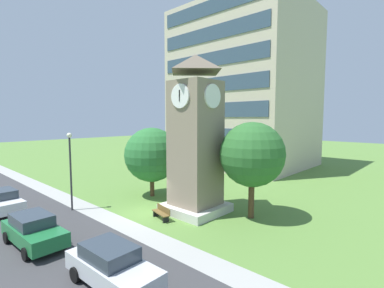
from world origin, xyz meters
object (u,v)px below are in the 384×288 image
at_px(parked_car_white, 4,201).
at_px(tree_by_building, 252,155).
at_px(street_lamp, 70,163).
at_px(park_bench, 162,213).
at_px(parked_car_green, 34,230).
at_px(tree_streetside, 152,155).
at_px(clock_tower, 195,143).
at_px(parked_car_silver, 112,265).

bearing_deg(parked_car_white, tree_by_building, 39.49).
bearing_deg(street_lamp, tree_by_building, 35.90).
xyz_separation_m(park_bench, tree_by_building, (4.36, 4.45, 3.98)).
relative_size(tree_by_building, parked_car_green, 1.42).
distance_m(park_bench, parked_car_green, 7.66).
bearing_deg(parked_car_green, tree_streetside, 105.29).
bearing_deg(parked_car_green, clock_tower, 74.54).
relative_size(park_bench, parked_car_silver, 0.40).
xyz_separation_m(clock_tower, parked_car_green, (-2.79, -10.08, -4.28)).
height_order(park_bench, parked_car_green, parked_car_green).
bearing_deg(parked_car_green, parked_car_silver, 8.04).
distance_m(park_bench, tree_by_building, 7.39).
relative_size(park_bench, street_lamp, 0.32).
bearing_deg(parked_car_green, park_bench, 73.91).
distance_m(street_lamp, tree_by_building, 13.32).
distance_m(parked_car_white, parked_car_silver, 13.86).
relative_size(tree_streetside, parked_car_white, 1.44).
bearing_deg(tree_by_building, park_bench, -134.38).
height_order(park_bench, tree_by_building, tree_by_building).
xyz_separation_m(park_bench, tree_streetside, (-5.02, 3.26, 3.26)).
bearing_deg(clock_tower, parked_car_silver, -68.40).
bearing_deg(tree_by_building, tree_streetside, -172.73).
height_order(street_lamp, tree_by_building, tree_by_building).
height_order(clock_tower, parked_car_silver, clock_tower).
relative_size(clock_tower, tree_by_building, 1.71).
relative_size(clock_tower, parked_car_silver, 2.42).
bearing_deg(parked_car_white, parked_car_silver, 2.32).
relative_size(clock_tower, parked_car_green, 2.43).
bearing_deg(parked_car_green, street_lamp, 137.05).
relative_size(street_lamp, tree_streetside, 0.96).
bearing_deg(clock_tower, parked_car_green, -105.46).
height_order(tree_streetside, parked_car_white, tree_streetside).
xyz_separation_m(tree_streetside, parked_car_silver, (9.32, -9.69, -2.86)).
xyz_separation_m(tree_streetside, parked_car_white, (-4.52, -10.26, -2.86)).
xyz_separation_m(street_lamp, tree_streetside, (1.40, 6.60, 0.09)).
bearing_deg(parked_car_silver, tree_streetside, 133.87).
height_order(clock_tower, street_lamp, clock_tower).
bearing_deg(tree_streetside, tree_by_building, 7.27).
distance_m(park_bench, tree_streetside, 6.81).
bearing_deg(street_lamp, park_bench, 27.55).
distance_m(tree_streetside, parked_car_white, 11.57).
height_order(tree_by_building, parked_car_white, tree_by_building).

